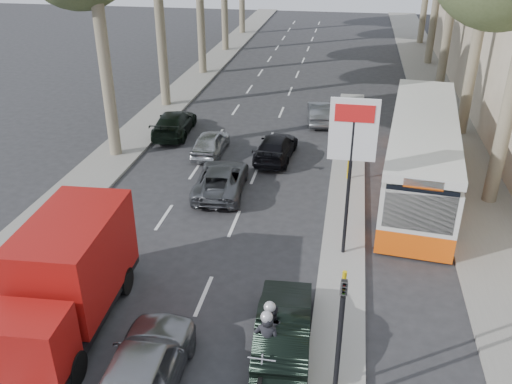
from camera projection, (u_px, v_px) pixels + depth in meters
ground at (217, 344)px, 14.80m from camera, size 120.00×120.00×0.00m
sidewalk_right at (435, 95)px, 35.40m from camera, size 3.20×70.00×0.12m
median_left at (202, 73)px, 40.62m from camera, size 2.40×64.00×0.12m
traffic_island at (347, 180)px, 23.93m from camera, size 1.50×26.00×0.16m
billboard at (351, 157)px, 17.02m from camera, size 1.50×12.10×5.60m
traffic_light_island at (341, 323)px, 11.86m from camera, size 0.16×0.41×3.60m
silver_hatchback at (142, 371)px, 12.90m from camera, size 1.96×4.54×1.53m
dark_hatchback at (284, 325)px, 14.50m from camera, size 1.65×4.10×1.32m
queue_car_a at (221, 179)px, 22.80m from camera, size 2.27×4.40×1.19m
queue_car_b at (276, 147)px, 26.00m from camera, size 1.89×4.12×1.17m
queue_car_c at (210, 143)px, 26.50m from camera, size 1.40×3.47×1.18m
queue_car_d at (319, 112)px, 30.67m from camera, size 1.68×3.67×1.17m
queue_car_e at (174, 123)px, 28.92m from camera, size 2.09×4.47×1.26m
red_truck at (67, 276)px, 14.87m from camera, size 2.48×5.86×3.07m
city_bus at (421, 151)px, 22.74m from camera, size 3.83×12.13×3.14m
motorcycle at (268, 339)px, 13.67m from camera, size 0.84×2.33×1.98m
pedestrian_near at (458, 188)px, 21.25m from camera, size 0.87×1.09×1.67m
pedestrian_far at (448, 163)px, 23.48m from camera, size 1.12×0.85×1.59m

